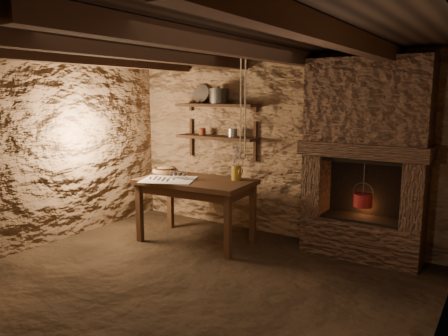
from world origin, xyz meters
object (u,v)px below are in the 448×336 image
Objects in this scene: iron_stockpot at (219,97)px; wooden_bowl at (165,171)px; work_table at (196,208)px; stoneware_jug at (237,166)px; red_pot at (363,199)px.

wooden_bowl is at bearing -126.82° from iron_stockpot.
stoneware_jug reaches higher than work_table.
wooden_bowl is 0.65× the size of red_pot.
work_table is 0.72m from wooden_bowl.
wooden_bowl is 2.60m from red_pot.
red_pot is (1.96, 0.58, 0.26)m from work_table.
work_table is at bearing -163.48° from red_pot.
red_pot reaches higher than work_table.
iron_stockpot is at bearing 53.18° from wooden_bowl.
wooden_bowl is 1.38× the size of iron_stockpot.
iron_stockpot is 0.47× the size of red_pot.
iron_stockpot is at bearing 176.70° from red_pot.
iron_stockpot is at bearing 94.77° from work_table.
stoneware_jug is 1.57m from red_pot.
stoneware_jug is 0.80× the size of red_pot.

